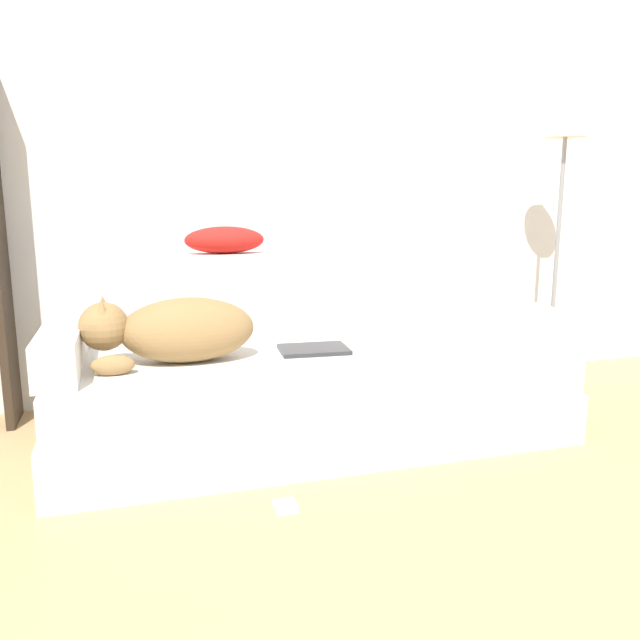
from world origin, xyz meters
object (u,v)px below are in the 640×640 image
(dog, at_px, (174,330))
(laptop, at_px, (314,349))
(throw_pillow, at_px, (225,240))
(power_adapter, at_px, (285,507))
(couch, at_px, (314,394))
(floor_lamp, at_px, (563,163))

(dog, xyz_separation_m, laptop, (0.59, 0.02, -0.13))
(throw_pillow, bearing_deg, power_adapter, -88.16)
(dog, height_order, throw_pillow, throw_pillow)
(couch, distance_m, laptop, 0.21)
(dog, relative_size, throw_pillow, 1.83)
(throw_pillow, bearing_deg, dog, -122.47)
(floor_lamp, height_order, power_adapter, floor_lamp)
(floor_lamp, bearing_deg, dog, -168.48)
(dog, height_order, power_adapter, dog)
(couch, relative_size, floor_lamp, 1.42)
(dog, height_order, floor_lamp, floor_lamp)
(throw_pillow, height_order, floor_lamp, floor_lamp)
(couch, distance_m, power_adapter, 0.72)
(laptop, distance_m, power_adapter, 0.77)
(dog, relative_size, power_adapter, 8.94)
(couch, xyz_separation_m, laptop, (-0.01, -0.03, 0.21))
(laptop, bearing_deg, floor_lamp, 19.69)
(dog, xyz_separation_m, floor_lamp, (2.12, 0.43, 0.71))
(laptop, height_order, power_adapter, laptop)
(couch, relative_size, dog, 3.22)
(floor_lamp, bearing_deg, laptop, -164.90)
(dog, relative_size, laptop, 2.20)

